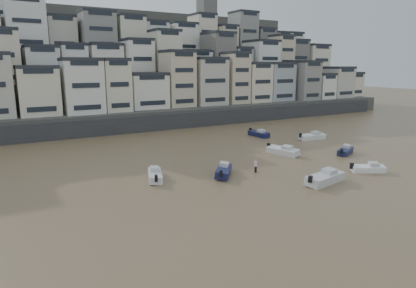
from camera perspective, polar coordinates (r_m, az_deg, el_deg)
harbor_wall at (r=82.54m, az=-8.25°, el=3.33°), size 140.00×3.00×3.50m
hillside at (r=120.82m, az=-13.53°, el=11.21°), size 141.04×66.00×50.00m
boat_f at (r=47.00m, az=-8.16°, el=-4.55°), size 3.44×5.69×1.48m
boat_b at (r=54.04m, az=23.46°, el=-3.34°), size 4.90×3.75×1.30m
boat_a at (r=47.16m, az=17.57°, el=-4.76°), size 6.74×3.23×1.76m
boat_e at (r=60.40m, az=11.43°, el=-0.88°), size 3.31×6.23×1.62m
boat_c at (r=48.27m, az=2.42°, el=-3.96°), size 4.98×5.50×1.53m
boat_g at (r=73.99m, az=15.75°, el=1.25°), size 6.04×2.68×1.59m
boat_i at (r=75.18m, az=7.80°, el=1.73°), size 2.10×5.61×1.51m
boat_d at (r=63.78m, az=20.39°, el=-0.82°), size 5.32×3.71×1.39m
person_pink at (r=49.93m, az=7.35°, el=-3.38°), size 0.44×0.44×1.74m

